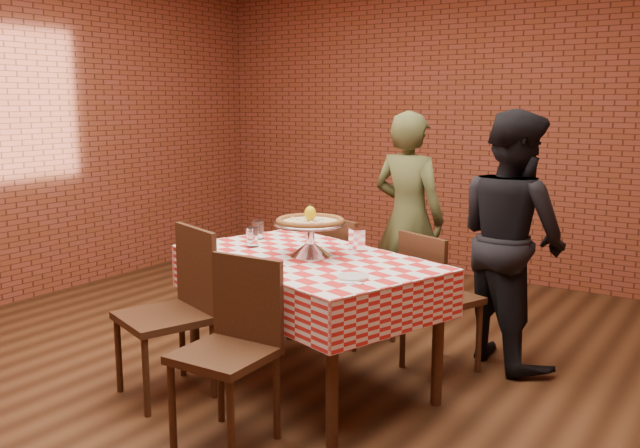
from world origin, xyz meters
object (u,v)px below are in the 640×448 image
Objects in this scene: pizza at (310,222)px; water_glass_left at (252,237)px; chair_far_right at (442,302)px; diner_black at (512,238)px; diner_olive at (408,218)px; table at (307,321)px; water_glass_right at (258,230)px; pizza_stand at (310,239)px; condiment_caddy at (357,239)px; chair_near_right at (224,356)px; chair_near_left at (164,315)px; chair_far_left at (360,279)px.

pizza is 0.45m from water_glass_left.
chair_far_right is (0.56, 0.58, -0.52)m from pizza.
diner_olive is at bearing 11.11° from diner_black.
table is 1.38m from diner_black.
chair_far_right is 1.04m from diner_olive.
diner_olive is at bearing -30.18° from chair_far_right.
pizza_stand is at bearing -20.80° from water_glass_right.
water_glass_right is at bearing 120.47° from water_glass_left.
pizza_stand reaches higher than condiment_caddy.
pizza reaches higher than water_glass_right.
water_glass_right reaches higher than chair_far_right.
water_glass_left is 1.06m from chair_near_right.
diner_black is (0.70, 0.69, -0.03)m from condiment_caddy.
chair_near_left reaches higher than condiment_caddy.
diner_black reaches higher than chair_far_left.
water_glass_right is (-0.55, 0.21, -0.14)m from pizza.
chair_far_right is at bearing 76.31° from condiment_caddy.
diner_black reaches higher than chair_near_right.
condiment_caddy is (0.14, 0.28, -0.13)m from pizza.
table is 0.58m from pizza.
chair_far_right is 0.54× the size of diner_black.
water_glass_left is 1.60m from diner_black.
diner_olive reaches higher than pizza.
water_glass_left is at bearing 178.99° from pizza_stand.
chair_near_left reaches higher than chair_far_left.
chair_far_right is (0.68, -0.20, -0.00)m from chair_far_left.
pizza is 1.36m from diner_olive.
chair_near_right is (0.08, -0.85, -0.41)m from pizza_stand.
diner_black is at bearing 48.80° from pizza_stand.
chair_far_right is at bearing 45.97° from pizza.
water_glass_right is 0.07× the size of diner_black.
diner_olive is at bearing -73.62° from chair_far_left.
diner_olive reaches higher than water_glass_left.
chair_near_left is 2.04m from diner_olive.
water_glass_left is (-0.42, 0.04, 0.44)m from table.
diner_olive reaches higher than condiment_caddy.
chair_far_left reaches higher than table.
chair_far_right is at bearing 87.59° from diner_black.
condiment_caddy is 0.08× the size of diner_black.
water_glass_left is 0.14× the size of chair_far_right.
diner_black is at bearing -105.10° from chair_far_right.
condiment_caddy reaches higher than table.
chair_near_left is 1.45m from chair_far_left.
table is at bearing 83.55° from diner_black.
chair_far_right is at bearing 69.64° from chair_near_right.
chair_near_right is (0.65, -0.25, -0.02)m from chair_near_left.
chair_far_left is 1.05m from diner_black.
chair_near_right is (0.63, -1.05, -0.37)m from water_glass_right.
diner_olive is 0.99× the size of diner_black.
chair_near_right is 2.00m from diner_black.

